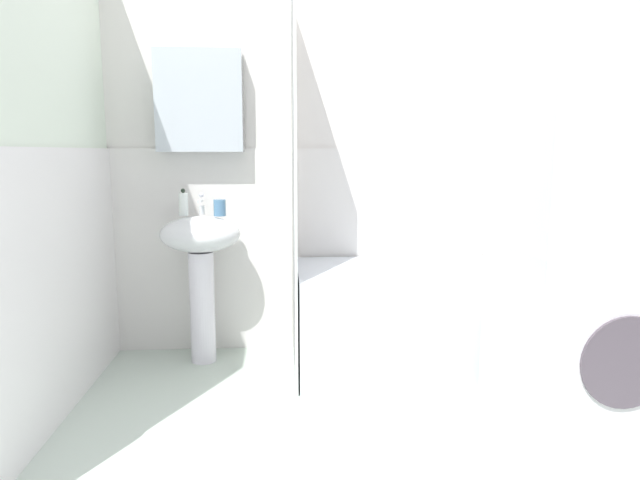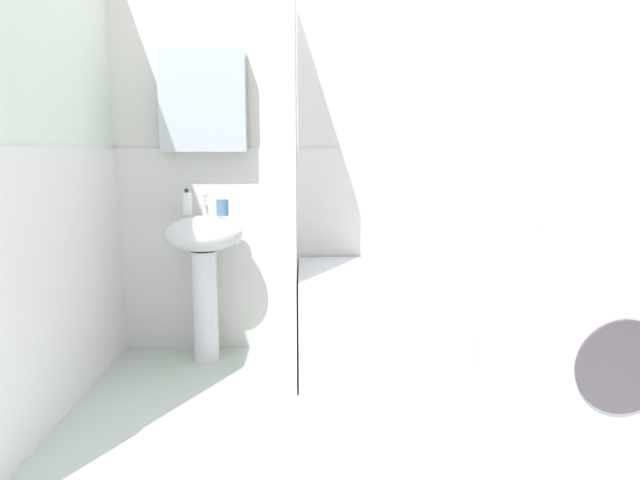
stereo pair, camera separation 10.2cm
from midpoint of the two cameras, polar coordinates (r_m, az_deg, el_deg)
name	(u,v)px [view 1 (the left image)]	position (r m, az deg, el deg)	size (l,w,h in m)	color
ground_plane	(422,452)	(2.47, 8.96, -20.32)	(4.80, 5.60, 0.04)	silver
wall_back_tiled	(365,159)	(3.40, 3.69, 8.12)	(3.60, 0.18, 2.40)	silver
wall_left_tiled	(37,167)	(2.67, -27.58, 6.49)	(0.07, 1.81, 2.40)	silver
sink	(201,256)	(3.22, -12.80, -1.58)	(0.44, 0.34, 0.83)	white
faucet	(201,204)	(3.27, -12.75, 3.56)	(0.03, 0.12, 0.12)	silver
soap_dispenser	(183,204)	(3.25, -14.45, 3.56)	(0.05, 0.05, 0.15)	white
toothbrush_cup	(220,208)	(3.19, -10.96, 3.20)	(0.07, 0.07, 0.09)	teal
bathtub	(432,317)	(3.19, 10.31, -7.67)	(1.48, 0.71, 0.56)	white
shower_curtain	(294,187)	(2.97, -3.60, 5.36)	(0.01, 0.71, 2.00)	white
body_wash_bottle	(528,238)	(3.57, 19.39, 0.16)	(0.05, 0.05, 0.24)	#1F755E
shampoo_bottle	(510,244)	(3.52, 17.79, -0.38)	(0.06, 0.06, 0.18)	gold
towel_folded	(435,270)	(2.89, 10.49, -2.97)	(0.36, 0.21, 0.07)	silver
washer_dryer_stack	(589,247)	(2.46, 24.32, -0.63)	(0.62, 0.61, 1.62)	white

